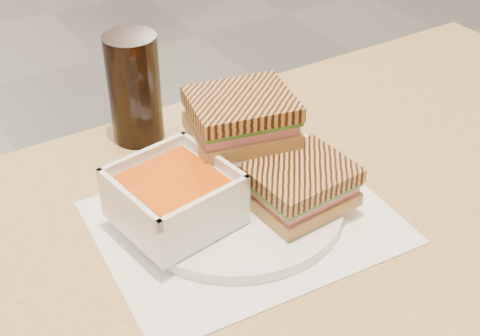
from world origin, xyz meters
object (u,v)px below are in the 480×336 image
main_table (307,304)px  cola_glass (134,89)px  plate (235,203)px  panini_lower (301,185)px  soup_bowl (174,199)px

main_table → cola_glass: bearing=105.9°
main_table → plate: size_ratio=4.67×
main_table → panini_lower: size_ratio=10.17×
main_table → cola_glass: 0.36m
plate → soup_bowl: soup_bowl is taller
plate → panini_lower: size_ratio=2.18×
main_table → soup_bowl: 0.22m
main_table → plate: plate is taller
panini_lower → cola_glass: (-0.09, 0.25, 0.03)m
plate → panini_lower: panini_lower is taller
main_table → soup_bowl: bearing=145.5°
panini_lower → main_table: bearing=-101.5°
soup_bowl → panini_lower: (0.14, -0.05, -0.00)m
plate → cola_glass: bearing=98.6°
plate → cola_glass: (-0.03, 0.21, 0.07)m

